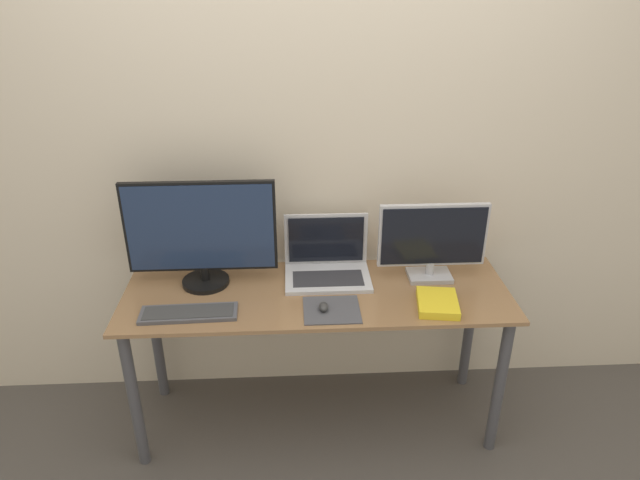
{
  "coord_description": "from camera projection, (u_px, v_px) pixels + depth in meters",
  "views": [
    {
      "loc": [
        -0.1,
        -1.83,
        2.0
      ],
      "look_at": [
        0.02,
        0.32,
        0.94
      ],
      "focal_mm": 32.0,
      "sensor_mm": 36.0,
      "label": 1
    }
  ],
  "objects": [
    {
      "name": "ground_plane",
      "position": [
        320.0,
        463.0,
        2.53
      ],
      "size": [
        12.0,
        12.0,
        0.0
      ],
      "primitive_type": "plane",
      "color": "#4C4742"
    },
    {
      "name": "mouse",
      "position": [
        324.0,
        307.0,
        2.32
      ],
      "size": [
        0.04,
        0.06,
        0.03
      ],
      "color": "#333333",
      "rests_on": "mousepad"
    },
    {
      "name": "monitor_left",
      "position": [
        201.0,
        233.0,
        2.41
      ],
      "size": [
        0.64,
        0.21,
        0.48
      ],
      "color": "black",
      "rests_on": "desk"
    },
    {
      "name": "monitor_right",
      "position": [
        432.0,
        240.0,
        2.49
      ],
      "size": [
        0.48,
        0.13,
        0.35
      ],
      "color": "#B2B2B7",
      "rests_on": "desk"
    },
    {
      "name": "desk",
      "position": [
        317.0,
        313.0,
        2.51
      ],
      "size": [
        1.66,
        0.56,
        0.72
      ],
      "color": "olive",
      "rests_on": "ground_plane"
    },
    {
      "name": "laptop",
      "position": [
        327.0,
        262.0,
        2.57
      ],
      "size": [
        0.38,
        0.26,
        0.27
      ],
      "color": "silver",
      "rests_on": "desk"
    },
    {
      "name": "mousepad",
      "position": [
        332.0,
        310.0,
        2.33
      ],
      "size": [
        0.23,
        0.21,
        0.0
      ],
      "color": "#47474C",
      "rests_on": "desk"
    },
    {
      "name": "wall_back",
      "position": [
        313.0,
        149.0,
        2.53
      ],
      "size": [
        7.0,
        0.05,
        2.5
      ],
      "color": "beige",
      "rests_on": "ground_plane"
    },
    {
      "name": "book",
      "position": [
        438.0,
        303.0,
        2.35
      ],
      "size": [
        0.19,
        0.23,
        0.03
      ],
      "color": "yellow",
      "rests_on": "desk"
    },
    {
      "name": "keyboard",
      "position": [
        189.0,
        313.0,
        2.29
      ],
      "size": [
        0.39,
        0.13,
        0.02
      ],
      "color": "#4C4C51",
      "rests_on": "desk"
    }
  ]
}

